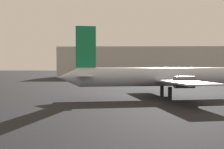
# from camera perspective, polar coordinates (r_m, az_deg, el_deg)

# --- Properties ---
(airplane_on_taxiway) EXTENTS (36.80, 28.43, 11.09)m
(airplane_on_taxiway) POSITION_cam_1_polar(r_m,az_deg,el_deg) (49.14, 11.30, -0.41)
(airplane_on_taxiway) COLOR #B2BCCC
(airplane_on_taxiway) RESTS_ON ground_plane
(terminal_building) EXTENTS (85.23, 23.52, 13.03)m
(terminal_building) POSITION_cam_1_polar(r_m,az_deg,el_deg) (137.13, 8.36, 2.26)
(terminal_building) COLOR #B7B7B2
(terminal_building) RESTS_ON ground_plane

